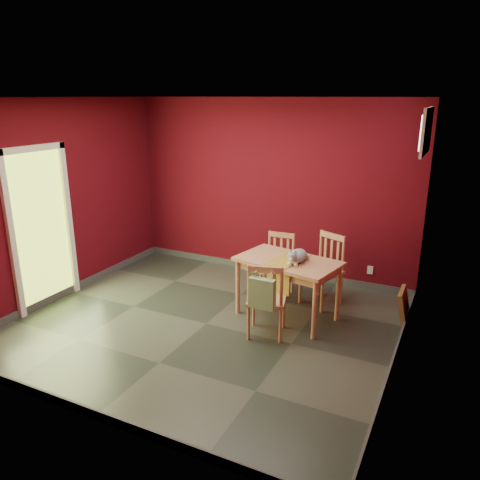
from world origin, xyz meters
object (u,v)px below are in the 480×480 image
at_px(dining_table, 288,267).
at_px(cat, 298,254).
at_px(chair_near, 266,299).
at_px(tote_bag, 262,293).
at_px(picture_frame, 404,306).
at_px(chair_far_right, 324,269).
at_px(chair_far_left, 278,264).

bearing_deg(dining_table, cat, -8.11).
distance_m(dining_table, cat, 0.24).
bearing_deg(cat, chair_near, -103.26).
bearing_deg(dining_table, tote_bag, -90.56).
relative_size(tote_bag, picture_frame, 0.98).
bearing_deg(chair_far_right, chair_near, -105.76).
relative_size(dining_table, picture_frame, 3.18).
bearing_deg(chair_far_left, picture_frame, -3.38).
xyz_separation_m(chair_near, tote_bag, (0.04, -0.22, 0.16)).
distance_m(dining_table, chair_far_right, 0.70).
distance_m(dining_table, chair_near, 0.61).
distance_m(tote_bag, picture_frame, 1.93).
height_order(chair_far_left, chair_near, chair_near).
bearing_deg(picture_frame, chair_far_right, 174.44).
height_order(chair_near, cat, cat).
bearing_deg(chair_far_right, cat, -104.36).
bearing_deg(chair_far_left, chair_far_right, 0.19).
distance_m(chair_far_left, chair_near, 1.22).
height_order(chair_near, tote_bag, chair_near).
bearing_deg(chair_near, picture_frame, 37.51).
bearing_deg(chair_near, chair_far_right, 74.24).
relative_size(chair_far_right, chair_near, 1.04).
height_order(chair_far_right, picture_frame, chair_far_right).
height_order(chair_near, picture_frame, chair_near).
distance_m(chair_far_right, cat, 0.76).
height_order(chair_far_right, cat, cat).
xyz_separation_m(tote_bag, cat, (0.13, 0.77, 0.25)).
xyz_separation_m(chair_far_left, picture_frame, (1.73, -0.10, -0.24)).
xyz_separation_m(dining_table, picture_frame, (1.36, 0.51, -0.46)).
bearing_deg(picture_frame, chair_near, -142.49).
bearing_deg(chair_near, cat, 72.66).
relative_size(dining_table, chair_near, 1.47).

